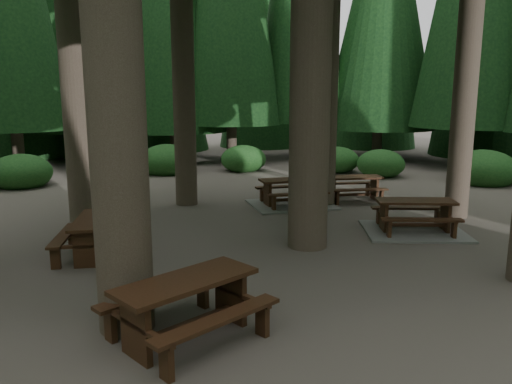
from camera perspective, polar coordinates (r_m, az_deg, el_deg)
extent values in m
plane|color=#4F4640|center=(10.52, 1.97, -6.74)|extent=(80.00, 80.00, 0.00)
cube|color=gray|center=(12.49, 17.57, -4.28)|extent=(2.69, 2.39, 0.05)
cube|color=#372210|center=(12.32, 17.77, -1.01)|extent=(1.92, 1.10, 0.06)
cube|color=#372210|center=(12.95, 16.99, -1.76)|extent=(1.82, 0.66, 0.05)
cube|color=#372210|center=(11.82, 18.45, -3.04)|extent=(1.82, 0.66, 0.05)
cube|color=#372210|center=(12.23, 14.39, -2.79)|extent=(0.21, 0.56, 0.72)
cube|color=#372210|center=(12.22, 14.41, -2.52)|extent=(0.42, 1.44, 0.06)
cube|color=#372210|center=(12.62, 20.83, -2.75)|extent=(0.21, 0.56, 0.72)
cube|color=#372210|center=(12.60, 20.85, -2.49)|extent=(0.42, 1.44, 0.06)
cube|color=#372210|center=(12.45, 17.61, -3.58)|extent=(1.48, 0.43, 0.08)
cube|color=#372210|center=(10.53, -18.05, -3.04)|extent=(0.80, 1.83, 0.06)
cube|color=#372210|center=(10.73, -21.11, -4.65)|extent=(0.35, 1.81, 0.05)
cube|color=#372210|center=(10.51, -14.73, -4.57)|extent=(0.35, 1.81, 0.05)
cube|color=#372210|center=(9.95, -18.63, -6.22)|extent=(0.55, 0.11, 0.72)
cube|color=#372210|center=(9.93, -18.65, -5.89)|extent=(1.45, 0.16, 0.06)
cube|color=#372210|center=(11.31, -17.30, -4.08)|extent=(0.55, 0.11, 0.72)
cube|color=#372210|center=(11.29, -17.32, -3.79)|extent=(1.45, 0.16, 0.06)
cube|color=#372210|center=(10.68, -17.86, -6.01)|extent=(0.17, 1.50, 0.08)
cube|color=gray|center=(14.79, 4.04, -1.43)|extent=(2.47, 2.10, 0.05)
cube|color=#372210|center=(14.65, 4.08, 1.38)|extent=(1.88, 0.85, 0.06)
cube|color=#372210|center=(15.27, 3.30, 0.63)|extent=(1.84, 0.39, 0.05)
cube|color=#372210|center=(14.14, 4.88, -0.23)|extent=(1.84, 0.39, 0.05)
cube|color=#372210|center=(14.50, 1.33, -0.29)|extent=(0.12, 0.56, 0.73)
cube|color=#372210|center=(14.49, 1.33, -0.05)|extent=(0.19, 1.48, 0.06)
cube|color=#372210|center=(14.98, 6.70, 0.01)|extent=(0.12, 0.56, 0.73)
cube|color=#372210|center=(14.97, 6.70, 0.24)|extent=(0.19, 1.48, 0.06)
cube|color=#372210|center=(14.76, 4.04, -0.83)|extent=(1.53, 0.19, 0.08)
cube|color=#372210|center=(15.67, 11.09, 1.67)|extent=(1.76, 0.76, 0.06)
cube|color=#372210|center=(16.26, 10.40, 1.00)|extent=(1.73, 0.33, 0.05)
cube|color=#372210|center=(15.19, 11.76, 0.25)|extent=(1.73, 0.33, 0.05)
cube|color=#372210|center=(15.52, 8.64, 0.26)|extent=(0.10, 0.53, 0.69)
cube|color=#372210|center=(15.51, 8.65, 0.47)|extent=(0.15, 1.39, 0.06)
cube|color=#372210|center=(15.97, 13.38, 0.39)|extent=(0.10, 0.53, 0.69)
cube|color=#372210|center=(15.96, 13.39, 0.59)|extent=(0.15, 1.39, 0.06)
cube|color=#372210|center=(15.77, 11.02, -0.29)|extent=(1.44, 0.15, 0.08)
cube|color=#372210|center=(6.71, -7.99, -10.06)|extent=(2.03, 1.69, 0.06)
cube|color=#372210|center=(7.33, -10.98, -11.03)|extent=(1.77, 1.29, 0.05)
cube|color=#372210|center=(6.37, -4.34, -14.34)|extent=(1.77, 1.29, 0.05)
cube|color=#372210|center=(6.49, -13.57, -15.07)|extent=(0.40, 0.54, 0.77)
cube|color=#372210|center=(6.46, -13.60, -14.56)|extent=(0.93, 1.35, 0.06)
cube|color=#372210|center=(7.32, -2.92, -11.68)|extent=(0.40, 0.54, 0.77)
cube|color=#372210|center=(7.29, -2.93, -11.21)|extent=(0.93, 1.35, 0.06)
cube|color=#372210|center=(6.95, -7.85, -14.78)|extent=(1.40, 0.96, 0.09)
ellipsoid|color=#1B511D|center=(20.20, 24.51, 2.03)|extent=(2.42, 2.42, 1.49)
ellipsoid|color=#1B511D|center=(20.60, 14.05, 2.85)|extent=(1.90, 1.90, 1.17)
ellipsoid|color=#1B511D|center=(21.45, 9.24, 3.35)|extent=(1.84, 1.84, 1.13)
ellipsoid|color=#1B511D|center=(21.49, -1.45, 3.51)|extent=(1.95, 1.95, 1.20)
ellipsoid|color=#1B511D|center=(21.15, -10.11, 3.22)|extent=(2.31, 2.31, 1.42)
ellipsoid|color=#1B511D|center=(20.59, -16.08, 2.75)|extent=(1.93, 1.93, 1.19)
ellipsoid|color=#1B511D|center=(19.63, -25.25, 1.74)|extent=(2.15, 2.15, 1.32)
cone|color=black|center=(32.39, 0.66, 19.65)|extent=(5.34, 5.34, 16.14)
cone|color=black|center=(31.06, -12.18, 20.46)|extent=(6.57, 6.57, 16.86)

